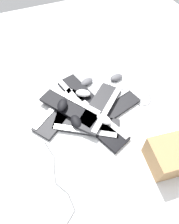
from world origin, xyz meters
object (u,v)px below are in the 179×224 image
(mouse_3, at_px, (104,119))
(mouse_5, at_px, (116,77))
(keyboard_1, at_px, (81,96))
(mouse_2, at_px, (83,93))
(mouse_4, at_px, (87,82))
(cardboard_box, at_px, (171,155))
(keyboard_0, at_px, (111,109))
(mouse_0, at_px, (62,105))
(mouse_1, at_px, (76,122))
(keyboard_2, at_px, (60,112))
(keyboard_3, at_px, (86,125))
(keyboard_5, at_px, (100,107))
(keyboard_6, at_px, (70,106))
(keyboard_4, at_px, (98,124))

(mouse_3, bearing_deg, mouse_5, -66.55)
(mouse_5, bearing_deg, keyboard_1, -176.72)
(mouse_2, xyz_separation_m, mouse_4, (0.08, 0.12, -0.03))
(cardboard_box, bearing_deg, keyboard_0, 105.82)
(keyboard_1, bearing_deg, mouse_0, -153.60)
(mouse_1, bearing_deg, mouse_3, -107.34)
(keyboard_1, distance_m, mouse_3, 0.29)
(keyboard_2, bearing_deg, keyboard_1, 23.53)
(keyboard_2, bearing_deg, mouse_1, -64.83)
(keyboard_1, bearing_deg, keyboard_3, -103.47)
(mouse_1, relative_size, mouse_5, 1.00)
(keyboard_5, xyz_separation_m, mouse_1, (-0.20, -0.05, 0.01))
(keyboard_6, xyz_separation_m, mouse_0, (-0.05, 0.01, 0.04))
(keyboard_6, bearing_deg, keyboard_1, 37.45)
(keyboard_1, height_order, keyboard_2, same)
(mouse_4, relative_size, mouse_5, 1.00)
(keyboard_2, relative_size, keyboard_5, 1.03)
(keyboard_1, height_order, mouse_0, mouse_0)
(mouse_0, bearing_deg, mouse_1, 48.75)
(keyboard_0, height_order, mouse_3, mouse_3)
(mouse_2, bearing_deg, mouse_1, 90.93)
(mouse_5, bearing_deg, keyboard_3, -148.13)
(keyboard_3, distance_m, mouse_3, 0.12)
(mouse_2, distance_m, mouse_5, 0.33)
(keyboard_2, bearing_deg, keyboard_6, -2.98)
(keyboard_6, distance_m, mouse_0, 0.06)
(keyboard_6, relative_size, mouse_5, 4.10)
(mouse_3, bearing_deg, mouse_2, -19.14)
(keyboard_3, height_order, mouse_0, mouse_0)
(keyboard_6, bearing_deg, mouse_0, 174.49)
(mouse_2, bearing_deg, keyboard_4, 123.77)
(keyboard_2, bearing_deg, keyboard_0, -18.46)
(keyboard_1, bearing_deg, mouse_3, -79.13)
(keyboard_2, distance_m, keyboard_3, 0.22)
(keyboard_5, height_order, mouse_1, mouse_1)
(keyboard_4, distance_m, mouse_2, 0.27)
(keyboard_2, distance_m, keyboard_6, 0.08)
(keyboard_0, bearing_deg, keyboard_4, -148.39)
(mouse_4, bearing_deg, mouse_5, -29.56)
(mouse_4, distance_m, cardboard_box, 0.81)
(mouse_4, height_order, mouse_5, same)
(keyboard_2, xyz_separation_m, mouse_0, (0.03, 0.00, 0.07))
(keyboard_4, bearing_deg, keyboard_1, 93.05)
(mouse_0, height_order, mouse_2, mouse_0)
(keyboard_2, relative_size, keyboard_6, 0.99)
(keyboard_2, xyz_separation_m, keyboard_6, (0.08, -0.00, 0.03))
(mouse_0, xyz_separation_m, mouse_1, (0.04, -0.15, -0.03))
(mouse_5, bearing_deg, mouse_3, -136.12)
(keyboard_2, distance_m, keyboard_4, 0.29)
(mouse_2, xyz_separation_m, mouse_5, (0.32, 0.08, -0.03))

